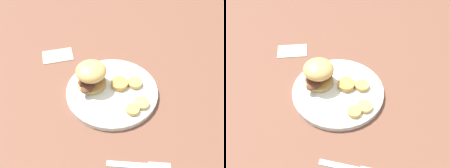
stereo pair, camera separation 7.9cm
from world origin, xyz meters
The scene contains 9 objects.
ground_plane centered at (0.00, 0.00, 0.00)m, with size 4.00×4.00×0.00m, color brown.
dinner_plate centered at (0.00, 0.00, 0.01)m, with size 0.28×0.28×0.02m.
sandwich centered at (-0.03, -0.06, 0.06)m, with size 0.10×0.10×0.08m.
potato_round_0 centered at (0.09, 0.04, 0.02)m, with size 0.04×0.04×0.01m, color tan.
potato_round_1 centered at (-0.01, 0.03, 0.03)m, with size 0.05×0.05×0.02m, color #BC8942.
potato_round_2 centered at (-0.01, 0.07, 0.02)m, with size 0.04×0.04×0.01m, color tan.
potato_round_3 centered at (0.07, 0.07, 0.02)m, with size 0.05×0.05×0.01m, color tan.
fork centered at (0.25, 0.02, 0.00)m, with size 0.06×0.16×0.00m.
napkin centered at (-0.21, -0.16, 0.00)m, with size 0.11×0.07×0.01m, color beige.
Camera 2 is at (0.54, -0.03, 0.62)m, focal length 42.00 mm.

